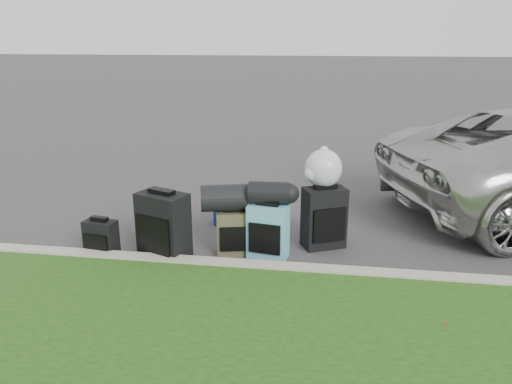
# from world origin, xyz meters

# --- Properties ---
(ground) EXTENTS (120.00, 120.00, 0.00)m
(ground) POSITION_xyz_m (0.00, 0.00, 0.00)
(ground) COLOR #383535
(ground) RESTS_ON ground
(curb) EXTENTS (120.00, 0.18, 0.15)m
(curb) POSITION_xyz_m (0.00, -1.00, 0.07)
(curb) COLOR #9E937F
(curb) RESTS_ON ground
(suitcase_small_black) EXTENTS (0.38, 0.25, 0.45)m
(suitcase_small_black) POSITION_xyz_m (-1.72, -0.81, 0.22)
(suitcase_small_black) COLOR black
(suitcase_small_black) RESTS_ON ground
(suitcase_large_black_left) EXTENTS (0.63, 0.50, 0.78)m
(suitcase_large_black_left) POSITION_xyz_m (-1.00, -0.75, 0.39)
(suitcase_large_black_left) COLOR black
(suitcase_large_black_left) RESTS_ON ground
(suitcase_olive) EXTENTS (0.42, 0.31, 0.52)m
(suitcase_olive) POSITION_xyz_m (-0.26, -0.47, 0.26)
(suitcase_olive) COLOR #383723
(suitcase_olive) RESTS_ON ground
(suitcase_teal) EXTENTS (0.48, 0.33, 0.63)m
(suitcase_teal) POSITION_xyz_m (0.15, -0.51, 0.31)
(suitcase_teal) COLOR teal
(suitcase_teal) RESTS_ON ground
(suitcase_large_black_right) EXTENTS (0.56, 0.47, 0.73)m
(suitcase_large_black_right) POSITION_xyz_m (0.76, -0.10, 0.36)
(suitcase_large_black_right) COLOR black
(suitcase_large_black_right) RESTS_ON ground
(tote_green) EXTENTS (0.28, 0.23, 0.30)m
(tote_green) POSITION_xyz_m (-1.40, -0.08, 0.15)
(tote_green) COLOR #19722E
(tote_green) RESTS_ON ground
(tote_navy) EXTENTS (0.32, 0.28, 0.29)m
(tote_navy) POSITION_xyz_m (-0.59, 0.49, 0.15)
(tote_navy) COLOR navy
(tote_navy) RESTS_ON ground
(duffel_left) EXTENTS (0.62, 0.44, 0.30)m
(duffel_left) POSITION_xyz_m (-0.35, -0.45, 0.67)
(duffel_left) COLOR black
(duffel_left) RESTS_ON suitcase_olive
(duffel_right) EXTENTS (0.46, 0.27, 0.25)m
(duffel_right) POSITION_xyz_m (0.14, -0.45, 0.75)
(duffel_right) COLOR black
(duffel_right) RESTS_ON suitcase_teal
(trash_bag) EXTENTS (0.44, 0.44, 0.44)m
(trash_bag) POSITION_xyz_m (0.73, -0.03, 0.95)
(trash_bag) COLOR silver
(trash_bag) RESTS_ON suitcase_large_black_right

